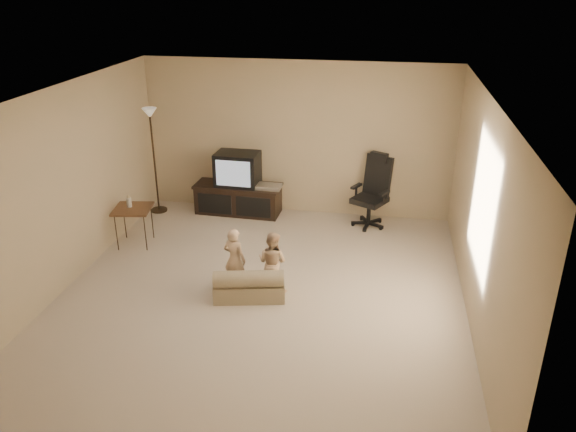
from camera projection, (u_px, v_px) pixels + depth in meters
name	position (u px, v px, depth m)	size (l,w,h in m)	color
floor	(262.00, 294.00, 7.07)	(5.50, 5.50, 0.00)	beige
room_shell	(259.00, 181.00, 6.47)	(5.50, 5.50, 5.50)	white
tv_stand	(238.00, 188.00, 9.30)	(1.47, 0.59, 1.04)	black
office_chair	(372.00, 200.00, 8.85)	(0.73, 0.74, 1.17)	black
side_table	(132.00, 209.00, 8.16)	(0.60, 0.60, 0.78)	brown
floor_lamp	(152.00, 137.00, 9.02)	(0.27, 0.27, 1.76)	black
child_sofa	(249.00, 285.00, 6.93)	(0.95, 0.66, 0.43)	gray
toddler_left	(235.00, 259.00, 7.03)	(0.31, 0.22, 0.84)	#D5AC85
toddler_right	(272.00, 262.00, 7.00)	(0.39, 0.22, 0.81)	#D5AC85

